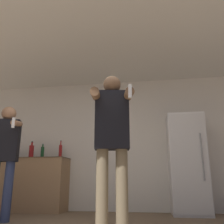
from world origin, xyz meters
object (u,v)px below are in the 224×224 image
(bottle_dark_rum, at_px, (8,153))
(person_woman_foreground, at_px, (112,136))
(refrigerator, at_px, (187,163))
(bottle_amber_bourbon, at_px, (60,151))
(bottle_short_whiskey, at_px, (42,152))
(bottle_clear_vodka, at_px, (31,151))
(person_man_side, at_px, (4,151))

(bottle_dark_rum, distance_m, person_woman_foreground, 3.11)
(refrigerator, relative_size, person_woman_foreground, 0.97)
(bottle_amber_bourbon, xyz_separation_m, person_woman_foreground, (1.32, -1.96, -0.09))
(refrigerator, xyz_separation_m, bottle_dark_rum, (-3.45, 0.09, 0.25))
(bottle_short_whiskey, distance_m, bottle_dark_rum, 0.74)
(bottle_short_whiskey, distance_m, bottle_clear_vodka, 0.23)
(bottle_short_whiskey, relative_size, bottle_clear_vodka, 0.87)
(bottle_amber_bourbon, relative_size, person_man_side, 0.21)
(bottle_amber_bourbon, xyz_separation_m, bottle_clear_vodka, (-0.60, -0.00, 0.01))
(bottle_amber_bourbon, distance_m, person_man_side, 1.33)
(bottle_clear_vodka, bearing_deg, person_man_side, -80.33)
(bottle_short_whiskey, height_order, bottle_dark_rum, bottle_dark_rum)
(refrigerator, bearing_deg, person_man_side, -156.70)
(bottle_short_whiskey, xyz_separation_m, bottle_amber_bourbon, (0.37, 0.00, 0.01))
(bottle_short_whiskey, bearing_deg, bottle_amber_bourbon, 0.00)
(bottle_clear_vodka, bearing_deg, bottle_amber_bourbon, 0.00)
(person_woman_foreground, xyz_separation_m, person_man_side, (-1.70, 0.69, -0.05))
(bottle_dark_rum, bearing_deg, bottle_short_whiskey, -0.00)
(bottle_dark_rum, distance_m, person_man_side, 1.46)
(bottle_amber_bourbon, relative_size, bottle_dark_rum, 1.10)
(bottle_short_whiskey, height_order, person_woman_foreground, person_woman_foreground)
(bottle_dark_rum, bearing_deg, person_woman_foreground, -38.96)
(person_woman_foreground, bearing_deg, bottle_amber_bourbon, 123.92)
(refrigerator, bearing_deg, bottle_dark_rum, 178.58)
(bottle_short_whiskey, xyz_separation_m, bottle_dark_rum, (-0.74, 0.00, -0.00))
(bottle_amber_bourbon, relative_size, person_woman_foreground, 0.20)
(refrigerator, xyz_separation_m, person_woman_foreground, (-1.03, -1.87, 0.18))
(person_woman_foreground, bearing_deg, refrigerator, 61.09)
(bottle_clear_vodka, height_order, person_man_side, person_man_side)
(bottle_dark_rum, xyz_separation_m, person_man_side, (0.72, -1.26, -0.12))
(bottle_amber_bourbon, height_order, bottle_dark_rum, bottle_amber_bourbon)
(bottle_short_whiskey, xyz_separation_m, person_woman_foreground, (1.68, -1.96, -0.07))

